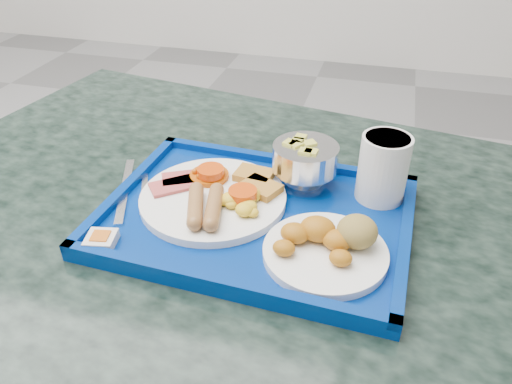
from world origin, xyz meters
TOP-DOWN VIEW (x-y plane):
  - table at (0.98, -0.10)m, footprint 1.44×1.08m
  - tray at (0.97, -0.10)m, footprint 0.47×0.35m
  - main_plate at (0.91, -0.08)m, footprint 0.23×0.23m
  - bread_plate at (1.09, -0.16)m, footprint 0.17×0.17m
  - fruit_bowl at (1.02, 0.01)m, footprint 0.11×0.11m
  - juice_cup at (1.15, -0.00)m, footprint 0.08×0.08m
  - spoon at (0.81, -0.04)m, footprint 0.08×0.15m
  - knife at (0.75, -0.09)m, footprint 0.08×0.18m
  - jam_packet at (0.78, -0.22)m, footprint 0.05×0.05m

SIDE VIEW (x-z plane):
  - table at x=0.98m, z-range 0.20..1.02m
  - tray at x=0.97m, z-range 0.81..0.84m
  - knife at x=0.75m, z-range 0.83..0.84m
  - spoon at x=0.81m, z-range 0.83..0.84m
  - jam_packet at x=0.78m, z-range 0.83..0.85m
  - main_plate at x=0.91m, z-range 0.83..0.86m
  - bread_plate at x=1.09m, z-range 0.82..0.88m
  - fruit_bowl at x=1.02m, z-range 0.84..0.92m
  - juice_cup at x=1.15m, z-range 0.84..0.94m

